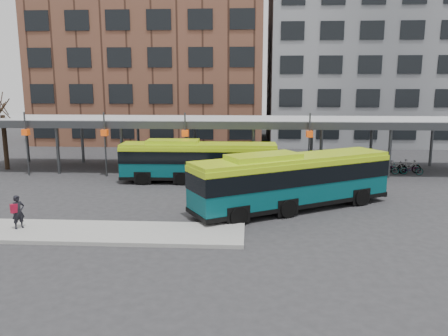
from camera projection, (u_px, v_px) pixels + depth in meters
ground at (216, 217)px, 22.80m from camera, size 120.00×120.00×0.00m
boarding_island at (93, 232)px, 20.16m from camera, size 14.00×3.00×0.18m
canopy at (228, 121)px, 34.68m from camera, size 40.00×6.53×4.80m
tree at (5, 140)px, 35.13m from camera, size 1.64×1.64×5.60m
building_brick at (153, 49)px, 52.66m from camera, size 26.00×14.00×22.00m
building_grey at (372, 57)px, 51.37m from camera, size 24.00×14.00×20.00m
bus_front at (293, 180)px, 23.89m from camera, size 11.39×8.08×3.24m
bus_rear at (198, 160)px, 30.71m from camera, size 10.92×2.62×3.00m
pedestrian at (18, 212)px, 20.29m from camera, size 0.66×0.69×1.59m
bike_rack at (391, 167)px, 33.73m from camera, size 4.86×1.52×1.06m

